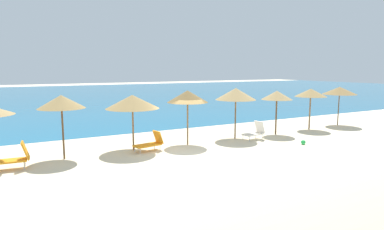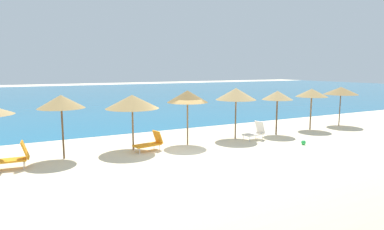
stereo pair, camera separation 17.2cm
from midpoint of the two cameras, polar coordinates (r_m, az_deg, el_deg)
ground_plane at (r=16.48m, az=-0.15°, el=-6.48°), size 160.00×160.00×0.00m
sea_water at (r=52.71m, az=-19.67°, el=3.08°), size 160.00×63.72×0.01m
beach_umbrella_3 at (r=16.04m, az=-21.28°, el=2.13°), size 2.09×2.09×2.94m
beach_umbrella_4 at (r=16.81m, az=-9.95°, el=2.26°), size 2.68×2.68×2.82m
beach_umbrella_5 at (r=17.78m, az=-0.50°, el=3.19°), size 2.21×2.21×2.96m
beach_umbrella_6 at (r=19.51m, az=7.82°, el=3.59°), size 2.37×2.37×2.99m
beach_umbrella_7 at (r=21.26m, az=14.68°, el=3.26°), size 1.90×1.90×2.75m
beach_umbrella_8 at (r=23.68m, az=20.06°, el=3.58°), size 2.09×2.09×2.77m
beach_umbrella_9 at (r=26.21m, az=24.38°, el=3.81°), size 2.39×2.39×2.80m
lounge_chair_0 at (r=16.87m, az=-6.89°, el=-4.73°), size 1.54×0.89×0.99m
lounge_chair_2 at (r=19.69m, az=11.05°, el=-2.87°), size 1.38×0.78×1.06m
lounge_chair_3 at (r=15.62m, az=-28.09°, el=-6.43°), size 1.57×0.78×1.13m
beach_ball at (r=19.13m, az=18.84°, el=-4.49°), size 0.25×0.25×0.25m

